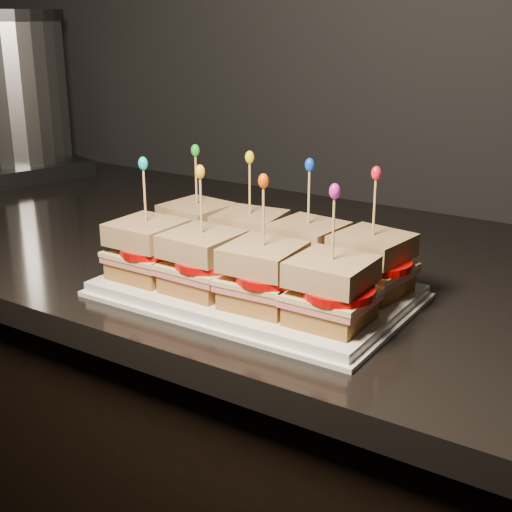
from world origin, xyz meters
The scene contains 63 objects.
granite_slab centered at (-0.31, 1.66, 0.88)m, with size 2.67×0.70×0.04m, color black.
platter centered at (-0.28, 1.49, 0.90)m, with size 0.37×0.23×0.02m, color white.
platter_rim centered at (-0.28, 1.49, 0.90)m, with size 0.38×0.24×0.01m, color white.
sandwich_0_bread_bot centered at (-0.41, 1.54, 0.92)m, with size 0.08×0.08×0.02m, color brown.
sandwich_0_ham centered at (-0.41, 1.54, 0.94)m, with size 0.09×0.09×0.01m, color #C96561.
sandwich_0_cheese centered at (-0.41, 1.54, 0.94)m, with size 0.09×0.09×0.01m, color #E8D08B.
sandwich_0_tomato centered at (-0.40, 1.53, 0.95)m, with size 0.08×0.08×0.01m, color #BB0605.
sandwich_0_bread_top centered at (-0.41, 1.54, 0.97)m, with size 0.08×0.08×0.03m, color brown.
sandwich_0_pick centered at (-0.41, 1.54, 1.01)m, with size 0.00×0.00×0.09m, color tan.
sandwich_0_frill centered at (-0.41, 1.54, 1.06)m, with size 0.01×0.01×0.02m, color green.
sandwich_1_bread_bot centered at (-0.32, 1.54, 0.92)m, with size 0.08×0.08×0.02m, color brown.
sandwich_1_ham centered at (-0.32, 1.54, 0.94)m, with size 0.09×0.09×0.01m, color #C96561.
sandwich_1_cheese centered at (-0.32, 1.54, 0.94)m, with size 0.09×0.09×0.01m, color #E8D08B.
sandwich_1_tomato centered at (-0.31, 1.53, 0.95)m, with size 0.08×0.08×0.01m, color #BB0605.
sandwich_1_bread_top centered at (-0.32, 1.54, 0.97)m, with size 0.08×0.08×0.03m, color brown.
sandwich_1_pick centered at (-0.32, 1.54, 1.01)m, with size 0.00×0.00×0.09m, color tan.
sandwich_1_frill centered at (-0.32, 1.54, 1.06)m, with size 0.01×0.01×0.02m, color yellow.
sandwich_2_bread_bot centered at (-0.23, 1.54, 0.92)m, with size 0.08×0.08×0.02m, color brown.
sandwich_2_ham centered at (-0.23, 1.54, 0.94)m, with size 0.09×0.09×0.01m, color #C96561.
sandwich_2_cheese centered at (-0.23, 1.54, 0.94)m, with size 0.09×0.09×0.01m, color #E8D08B.
sandwich_2_tomato centered at (-0.22, 1.53, 0.95)m, with size 0.08×0.08×0.01m, color #BB0605.
sandwich_2_bread_top centered at (-0.23, 1.54, 0.97)m, with size 0.08×0.08×0.03m, color brown.
sandwich_2_pick centered at (-0.23, 1.54, 1.01)m, with size 0.00×0.00×0.09m, color tan.
sandwich_2_frill centered at (-0.23, 1.54, 1.06)m, with size 0.01×0.01×0.02m, color blue.
sandwich_3_bread_bot centered at (-0.14, 1.54, 0.92)m, with size 0.08×0.08×0.02m, color brown.
sandwich_3_ham centered at (-0.14, 1.54, 0.94)m, with size 0.09×0.09×0.01m, color #C96561.
sandwich_3_cheese centered at (-0.14, 1.54, 0.94)m, with size 0.09×0.09×0.01m, color #E8D08B.
sandwich_3_tomato centered at (-0.13, 1.53, 0.95)m, with size 0.08×0.08×0.01m, color #BB0605.
sandwich_3_bread_top centered at (-0.14, 1.54, 0.97)m, with size 0.08×0.08×0.03m, color brown.
sandwich_3_pick centered at (-0.14, 1.54, 1.01)m, with size 0.00×0.00×0.09m, color tan.
sandwich_3_frill centered at (-0.14, 1.54, 1.06)m, with size 0.01×0.01×0.02m, color red.
sandwich_4_bread_bot centered at (-0.41, 1.43, 0.92)m, with size 0.08×0.08×0.02m, color brown.
sandwich_4_ham centered at (-0.41, 1.43, 0.94)m, with size 0.09×0.09×0.01m, color #C96561.
sandwich_4_cheese centered at (-0.41, 1.43, 0.94)m, with size 0.09×0.09×0.01m, color #E8D08B.
sandwich_4_tomato centered at (-0.40, 1.43, 0.95)m, with size 0.08×0.08×0.01m, color #BB0605.
sandwich_4_bread_top centered at (-0.41, 1.43, 0.97)m, with size 0.08×0.08×0.03m, color brown.
sandwich_4_pick centered at (-0.41, 1.43, 1.01)m, with size 0.00×0.00×0.09m, color tan.
sandwich_4_frill centered at (-0.41, 1.43, 1.06)m, with size 0.01×0.01×0.02m, color #07BBC7.
sandwich_5_bread_bot centered at (-0.32, 1.43, 0.92)m, with size 0.08×0.08×0.02m, color brown.
sandwich_5_ham centered at (-0.32, 1.43, 0.94)m, with size 0.09×0.09×0.01m, color #C96561.
sandwich_5_cheese centered at (-0.32, 1.43, 0.94)m, with size 0.09×0.09×0.01m, color #E8D08B.
sandwich_5_tomato centered at (-0.31, 1.43, 0.95)m, with size 0.08×0.08×0.01m, color #BB0605.
sandwich_5_bread_top centered at (-0.32, 1.43, 0.97)m, with size 0.08×0.08×0.03m, color brown.
sandwich_5_pick centered at (-0.32, 1.43, 1.01)m, with size 0.00×0.00×0.09m, color tan.
sandwich_5_frill centered at (-0.32, 1.43, 1.06)m, with size 0.01×0.01×0.02m, color yellow.
sandwich_6_bread_bot centered at (-0.23, 1.43, 0.92)m, with size 0.08×0.08×0.02m, color brown.
sandwich_6_ham centered at (-0.23, 1.43, 0.94)m, with size 0.09×0.09×0.01m, color #C96561.
sandwich_6_cheese centered at (-0.23, 1.43, 0.94)m, with size 0.09×0.09×0.01m, color #E8D08B.
sandwich_6_tomato centered at (-0.22, 1.43, 0.95)m, with size 0.08×0.08×0.01m, color #BB0605.
sandwich_6_bread_top centered at (-0.23, 1.43, 0.97)m, with size 0.08×0.08×0.03m, color brown.
sandwich_6_pick centered at (-0.23, 1.43, 1.01)m, with size 0.00×0.00×0.09m, color tan.
sandwich_6_frill centered at (-0.23, 1.43, 1.06)m, with size 0.01×0.01×0.02m, color #E64B03.
sandwich_7_bread_bot centered at (-0.14, 1.43, 0.92)m, with size 0.08×0.08×0.02m, color brown.
sandwich_7_ham centered at (-0.14, 1.43, 0.94)m, with size 0.09×0.09×0.01m, color #C96561.
sandwich_7_cheese centered at (-0.14, 1.43, 0.94)m, with size 0.09×0.09×0.01m, color #E8D08B.
sandwich_7_tomato centered at (-0.13, 1.43, 0.95)m, with size 0.08×0.08×0.01m, color #BB0605.
sandwich_7_bread_top centered at (-0.14, 1.43, 0.97)m, with size 0.08×0.08×0.03m, color brown.
sandwich_7_pick centered at (-0.14, 1.43, 1.01)m, with size 0.00×0.00×0.09m, color tan.
sandwich_7_frill centered at (-0.14, 1.43, 1.06)m, with size 0.01×0.01×0.02m, color #C51DA4.
appliance_base centered at (-1.12, 1.82, 0.91)m, with size 0.27×0.22×0.03m, color #262628.
appliance_body centered at (-1.12, 1.82, 1.07)m, with size 0.22×0.22×0.29m, color silver.
appliance_lid centered at (-1.12, 1.82, 1.23)m, with size 0.24×0.24×0.02m, color #262628.
appliance centered at (-1.12, 1.82, 1.07)m, with size 0.27×0.22×0.35m, color silver, non-canonical shape.
Camera 1 is at (0.18, 0.78, 1.24)m, focal length 50.00 mm.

